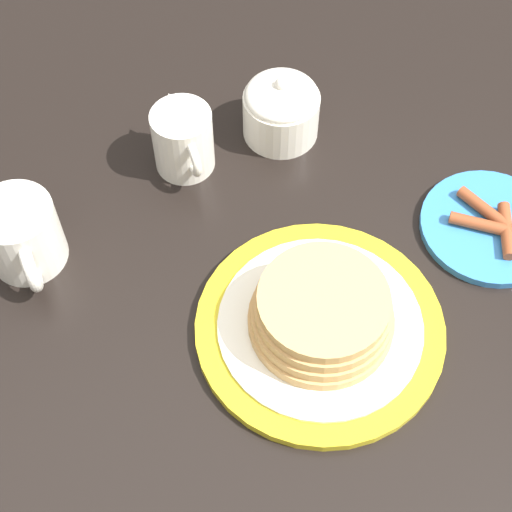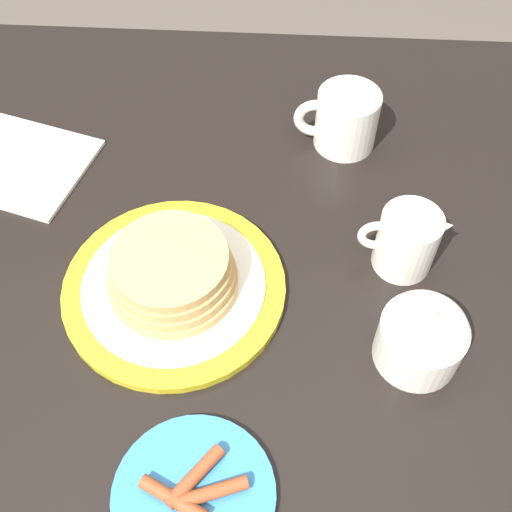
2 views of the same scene
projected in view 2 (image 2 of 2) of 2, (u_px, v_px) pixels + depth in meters
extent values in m
plane|color=#51473F|center=(191.00, 486.00, 1.35)|extent=(8.00, 8.00, 0.00)
cube|color=black|center=(141.00, 307.00, 0.77)|extent=(1.40, 1.05, 0.03)
cylinder|color=gold|center=(174.00, 288.00, 0.76)|extent=(0.26, 0.26, 0.01)
cylinder|color=white|center=(174.00, 285.00, 0.75)|extent=(0.22, 0.22, 0.00)
cylinder|color=tan|center=(173.00, 280.00, 0.74)|extent=(0.15, 0.15, 0.01)
cylinder|color=tan|center=(172.00, 274.00, 0.73)|extent=(0.15, 0.15, 0.01)
cylinder|color=tan|center=(170.00, 267.00, 0.72)|extent=(0.14, 0.14, 0.01)
cylinder|color=tan|center=(169.00, 260.00, 0.71)|extent=(0.13, 0.13, 0.01)
cylinder|color=#337AC6|center=(194.00, 495.00, 0.62)|extent=(0.16, 0.16, 0.01)
cylinder|color=brown|center=(211.00, 493.00, 0.61)|extent=(0.07, 0.04, 0.01)
cylinder|color=brown|center=(173.00, 499.00, 0.60)|extent=(0.07, 0.04, 0.01)
cylinder|color=brown|center=(195.00, 476.00, 0.62)|extent=(0.06, 0.06, 0.01)
cylinder|color=silver|center=(347.00, 120.00, 0.88)|extent=(0.09, 0.09, 0.08)
torus|color=silver|center=(315.00, 118.00, 0.88)|extent=(0.06, 0.01, 0.06)
cylinder|color=brown|center=(350.00, 100.00, 0.85)|extent=(0.08, 0.08, 0.00)
cylinder|color=silver|center=(407.00, 241.00, 0.75)|extent=(0.07, 0.07, 0.08)
cone|color=silver|center=(440.00, 227.00, 0.73)|extent=(0.04, 0.03, 0.04)
torus|color=silver|center=(377.00, 236.00, 0.75)|extent=(0.05, 0.01, 0.05)
cylinder|color=silver|center=(420.00, 342.00, 0.69)|extent=(0.09, 0.09, 0.06)
ellipsoid|color=silver|center=(426.00, 326.00, 0.66)|extent=(0.09, 0.09, 0.03)
sphere|color=silver|center=(430.00, 317.00, 0.65)|extent=(0.02, 0.02, 0.02)
cube|color=silver|center=(22.00, 165.00, 0.88)|extent=(0.21, 0.20, 0.01)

